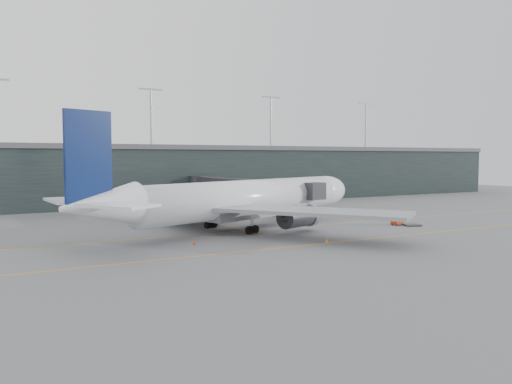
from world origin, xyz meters
name	(u,v)px	position (x,y,z in m)	size (l,w,h in m)	color
ground	(207,230)	(0.00, 0.00, 0.00)	(320.00, 320.00, 0.00)	#5E5D63
taxiline_a	(216,233)	(0.00, -4.00, 0.01)	(160.00, 0.25, 0.02)	orange
taxiline_b	(266,249)	(0.00, -20.00, 0.01)	(160.00, 0.25, 0.02)	orange
taxiline_lead_main	(192,216)	(5.00, 20.00, 0.01)	(0.25, 60.00, 0.02)	orange
terminal	(123,174)	(0.00, 58.00, 7.62)	(240.00, 36.00, 29.00)	black
main_aircraft	(245,199)	(6.34, -1.56, 5.04)	(61.73, 57.00, 17.95)	white
jet_bridge	(236,186)	(18.40, 26.62, 5.58)	(13.09, 48.58, 7.45)	#2A292E
gse_cart	(397,220)	(32.37, -10.58, 0.82)	(2.33, 1.67, 1.47)	#AF270C
baggage_dolly	(412,225)	(33.77, -12.75, 0.16)	(2.73, 2.18, 0.27)	#313135
uld_a	(163,219)	(-4.63, 9.35, 1.00)	(2.34, 1.99, 1.91)	#353539
uld_b	(163,218)	(-3.73, 11.73, 0.91)	(2.05, 1.71, 1.74)	#353539
uld_c	(181,219)	(-1.01, 9.96, 0.88)	(2.07, 1.77, 1.67)	#353539
cone_nose	(388,218)	(35.78, -4.54, 0.34)	(0.42, 0.42, 0.67)	#D1480B
cone_wing_stbd	(326,240)	(10.25, -19.39, 0.36)	(0.45, 0.45, 0.71)	orange
cone_wing_port	(217,219)	(6.77, 10.92, 0.32)	(0.41, 0.41, 0.65)	orange
cone_tail	(194,243)	(-7.11, -12.58, 0.34)	(0.43, 0.43, 0.68)	#D83E0C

